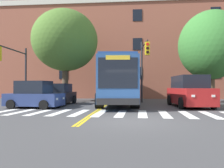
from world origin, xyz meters
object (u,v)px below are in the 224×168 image
at_px(car_red_far_lane, 189,92).
at_px(traffic_light_overhead, 144,61).
at_px(city_bus, 116,81).
at_px(traffic_light_far_corner, 15,64).
at_px(car_grey_behind_bus, 126,91).
at_px(car_black_near_lane, 58,95).
at_px(street_tree_curbside_large, 211,45).
at_px(street_tree_curbside_small, 65,41).
at_px(car_navy_cross_street, 34,96).

relative_size(car_red_far_lane, traffic_light_overhead, 0.93).
relative_size(city_bus, traffic_light_far_corner, 2.51).
relative_size(car_red_far_lane, car_grey_behind_bus, 1.17).
bearing_deg(car_black_near_lane, street_tree_curbside_large, 13.50).
bearing_deg(street_tree_curbside_large, city_bus, -166.13).
bearing_deg(street_tree_curbside_small, traffic_light_far_corner, -124.56).
bearing_deg(city_bus, car_red_far_lane, -21.90).
relative_size(traffic_light_far_corner, traffic_light_overhead, 0.89).
height_order(city_bus, car_grey_behind_bus, city_bus).
bearing_deg(traffic_light_overhead, car_navy_cross_street, -149.46).
bearing_deg(street_tree_curbside_large, car_grey_behind_bus, 133.68).
relative_size(city_bus, car_black_near_lane, 2.82).
distance_m(car_black_near_lane, street_tree_curbside_large, 13.86).
bearing_deg(traffic_light_overhead, car_red_far_lane, -42.10).
distance_m(car_grey_behind_bus, traffic_light_overhead, 9.96).
bearing_deg(street_tree_curbside_large, street_tree_curbside_small, 176.16).
distance_m(city_bus, car_grey_behind_bus, 10.08).
distance_m(car_grey_behind_bus, street_tree_curbside_small, 10.50).
height_order(city_bus, car_black_near_lane, city_bus).
bearing_deg(street_tree_curbside_large, car_red_far_lane, -125.27).
distance_m(car_black_near_lane, traffic_light_far_corner, 4.31).
bearing_deg(car_grey_behind_bus, city_bus, -93.49).
relative_size(car_grey_behind_bus, traffic_light_overhead, 0.79).
bearing_deg(city_bus, traffic_light_far_corner, -171.39).
distance_m(car_grey_behind_bus, traffic_light_far_corner, 14.41).
relative_size(car_navy_cross_street, street_tree_curbside_small, 0.42).
bearing_deg(street_tree_curbside_small, city_bus, -29.32).
relative_size(city_bus, car_red_far_lane, 2.40).
bearing_deg(traffic_light_far_corner, city_bus, 8.61).
xyz_separation_m(city_bus, car_grey_behind_bus, (0.61, 10.00, -1.05)).
relative_size(car_red_far_lane, street_tree_curbside_small, 0.57).
xyz_separation_m(city_bus, traffic_light_overhead, (2.28, 0.59, 1.74)).
xyz_separation_m(traffic_light_overhead, street_tree_curbside_small, (-7.50, 2.34, 2.33)).
distance_m(car_black_near_lane, car_navy_cross_street, 2.89).
distance_m(city_bus, car_navy_cross_street, 6.59).
distance_m(car_black_near_lane, car_red_far_lane, 9.92).
height_order(traffic_light_far_corner, traffic_light_overhead, traffic_light_overhead).
height_order(car_red_far_lane, street_tree_curbside_large, street_tree_curbside_large).
relative_size(car_grey_behind_bus, street_tree_curbside_small, 0.48).
height_order(city_bus, street_tree_curbside_large, street_tree_curbside_large).
height_order(car_red_far_lane, traffic_light_overhead, traffic_light_overhead).
distance_m(city_bus, traffic_light_far_corner, 8.29).
xyz_separation_m(car_black_near_lane, street_tree_curbside_large, (12.80, 3.07, 4.33)).
distance_m(car_red_far_lane, car_grey_behind_bus, 13.00).
xyz_separation_m(car_red_far_lane, street_tree_curbside_small, (-10.51, 5.06, 4.90)).
xyz_separation_m(car_black_near_lane, street_tree_curbside_small, (-0.65, 3.98, 5.19)).
distance_m(car_red_far_lane, car_navy_cross_street, 10.67).
distance_m(car_black_near_lane, street_tree_curbside_small, 6.57).
bearing_deg(street_tree_curbside_large, car_black_near_lane, -166.50).
relative_size(city_bus, car_navy_cross_street, 3.20).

